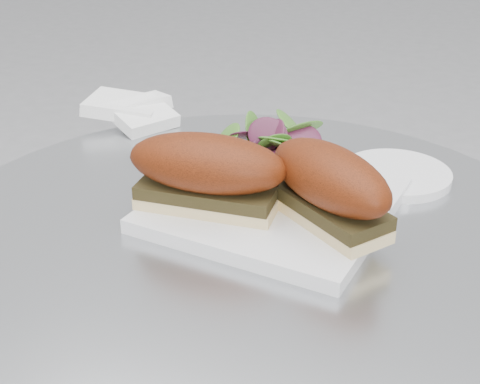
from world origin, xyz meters
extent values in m
cylinder|color=#A1A4A8|center=(0.00, 0.00, 0.72)|extent=(0.70, 0.70, 0.02)
cube|color=white|center=(0.01, 0.06, 0.74)|extent=(0.27, 0.27, 0.02)
cube|color=beige|center=(-0.05, 0.01, 0.75)|extent=(0.15, 0.07, 0.01)
cube|color=black|center=(-0.05, 0.01, 0.77)|extent=(0.15, 0.07, 0.01)
ellipsoid|color=#632009|center=(-0.05, 0.01, 0.80)|extent=(0.18, 0.09, 0.06)
cube|color=beige|center=(0.08, 0.03, 0.75)|extent=(0.14, 0.13, 0.01)
cube|color=black|center=(0.08, 0.03, 0.77)|extent=(0.14, 0.13, 0.01)
ellipsoid|color=#632009|center=(0.08, 0.03, 0.80)|extent=(0.17, 0.15, 0.06)
cylinder|color=white|center=(0.12, 0.19, 0.74)|extent=(0.13, 0.13, 0.01)
camera|label=1|loc=(0.21, -0.55, 1.09)|focal=50.00mm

